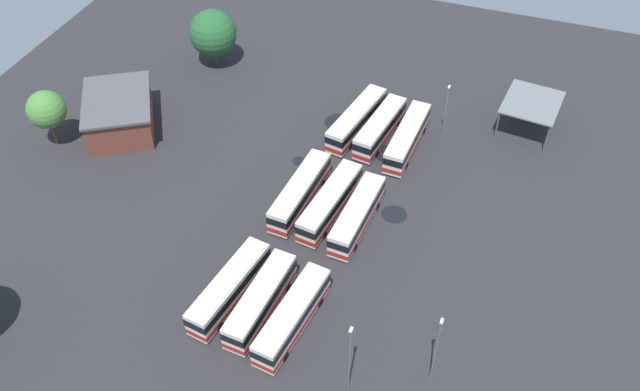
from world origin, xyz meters
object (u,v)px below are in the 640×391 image
(bus_row2_slot1, at_px, (380,128))
(depot_building, at_px, (119,113))
(bus_row0_slot0, at_px, (292,316))
(lamp_post_near_entrance, at_px, (350,357))
(bus_row0_slot2, at_px, (229,288))
(bus_row1_slot0, at_px, (357,215))
(bus_row1_slot2, at_px, (300,192))
(bus_row1_slot1, at_px, (330,202))
(maintenance_shelter, at_px, (532,103))
(bus_row2_slot2, at_px, (357,119))
(tree_west_edge, at_px, (46,110))
(lamp_post_far_corner, at_px, (445,110))
(tree_north_edge, at_px, (213,33))
(lamp_post_mid_lot, at_px, (436,349))
(bus_row0_slot1, at_px, (261,300))
(bus_row2_slot0, at_px, (407,138))

(bus_row2_slot1, bearing_deg, depot_building, 105.97)
(bus_row0_slot0, relative_size, lamp_post_near_entrance, 1.29)
(bus_row0_slot2, xyz_separation_m, bus_row1_slot0, (14.65, -9.34, -0.00))
(bus_row1_slot2, relative_size, bus_row2_slot1, 1.08)
(bus_row1_slot1, height_order, maintenance_shelter, maintenance_shelter)
(bus_row1_slot1, bearing_deg, bus_row2_slot2, 6.60)
(bus_row1_slot0, distance_m, tree_west_edge, 42.42)
(bus_row0_slot0, relative_size, bus_row0_slot2, 0.99)
(lamp_post_far_corner, height_order, tree_north_edge, tree_north_edge)
(bus_row0_slot0, bearing_deg, bus_row0_slot2, 81.46)
(depot_building, bearing_deg, tree_west_edge, 132.08)
(lamp_post_near_entrance, bearing_deg, lamp_post_far_corner, -0.18)
(depot_building, distance_m, lamp_post_mid_lot, 54.21)
(lamp_post_far_corner, xyz_separation_m, tree_north_edge, (6.14, 36.52, 0.67))
(tree_north_edge, bearing_deg, bus_row0_slot0, -145.10)
(bus_row1_slot0, xyz_separation_m, tree_west_edge, (1.10, 42.25, 3.64))
(bus_row1_slot2, bearing_deg, bus_row2_slot1, -20.14)
(maintenance_shelter, bearing_deg, bus_row0_slot0, 156.50)
(lamp_post_near_entrance, bearing_deg, bus_row1_slot2, 31.22)
(bus_row0_slot0, relative_size, bus_row0_slot1, 1.03)
(bus_row0_slot1, xyz_separation_m, bus_row2_slot1, (31.63, -3.55, -0.00))
(bus_row1_slot1, distance_m, bus_row2_slot1, 15.69)
(lamp_post_near_entrance, xyz_separation_m, tree_west_edge, (21.53, 47.87, 0.35))
(bus_row0_slot2, relative_size, tree_west_edge, 1.54)
(bus_row1_slot0, xyz_separation_m, depot_building, (6.91, 35.80, 0.59))
(depot_building, distance_m, tree_north_edge, 19.65)
(bus_row2_slot1, distance_m, tree_north_edge, 30.31)
(bus_row1_slot1, height_order, depot_building, depot_building)
(bus_row0_slot1, bearing_deg, bus_row0_slot2, 83.74)
(maintenance_shelter, relative_size, lamp_post_far_corner, 1.09)
(bus_row2_slot1, height_order, lamp_post_far_corner, lamp_post_far_corner)
(lamp_post_mid_lot, bearing_deg, bus_row0_slot1, 83.85)
(bus_row0_slot0, xyz_separation_m, lamp_post_far_corner, (35.34, -7.59, 2.73))
(bus_row2_slot1, height_order, lamp_post_mid_lot, lamp_post_mid_lot)
(depot_building, xyz_separation_m, lamp_post_mid_lot, (-23.95, -48.55, 2.78))
(bus_row0_slot2, relative_size, bus_row2_slot2, 0.95)
(bus_row0_slot0, xyz_separation_m, maintenance_shelter, (41.46, -18.02, 2.28))
(lamp_post_far_corner, bearing_deg, bus_row1_slot2, 143.59)
(bus_row2_slot2, xyz_separation_m, maintenance_shelter, (8.44, -21.73, 2.28))
(bus_row1_slot0, height_order, tree_north_edge, tree_north_edge)
(bus_row0_slot1, height_order, bus_row2_slot2, same)
(bus_row1_slot0, distance_m, bus_row2_slot0, 15.89)
(tree_west_edge, bearing_deg, tree_north_edge, -25.01)
(bus_row2_slot1, distance_m, tree_west_edge, 43.21)
(bus_row0_slot1, height_order, maintenance_shelter, maintenance_shelter)
(lamp_post_near_entrance, xyz_separation_m, lamp_post_mid_lot, (3.39, -7.12, 0.08))
(tree_north_edge, bearing_deg, bus_row2_slot0, -106.90)
(bus_row0_slot1, distance_m, lamp_post_mid_lot, 18.77)
(depot_building, distance_m, lamp_post_far_corner, 43.49)
(bus_row0_slot2, height_order, bus_row1_slot0, same)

